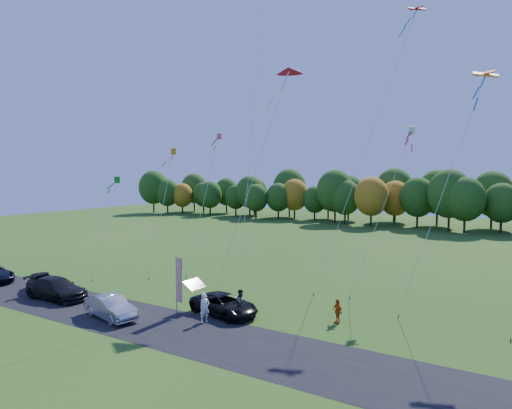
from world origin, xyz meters
The scene contains 19 objects.
ground centered at (0.00, 0.00, 0.00)m, with size 160.00×160.00×0.00m, color #245015.
asphalt_strip centered at (0.00, -4.00, 0.01)m, with size 90.00×6.00×0.01m, color black.
tree_line centered at (0.00, 55.00, 0.00)m, with size 116.00×12.00×10.00m, color #1E4711, non-canonical shape.
black_suv centered at (1.31, -0.16, 0.70)m, with size 2.33×5.05×1.40m, color black.
silver_sedan centered at (-4.57, -4.66, 0.74)m, with size 1.57×4.50×1.48m, color #ABAAAF.
dark_truck_a centered at (-11.70, -3.72, 0.80)m, with size 2.23×5.48×1.59m, color black.
dark_truck_b centered at (-14.45, -3.10, 0.76)m, with size 1.80×4.47×1.52m, color black.
person_tailgate_a centered at (1.15, -2.03, 0.94)m, with size 0.69×0.45×1.88m, color white.
person_tailgate_b centered at (2.31, 0.41, 0.87)m, with size 0.84×0.66×1.73m, color gray.
person_east centered at (8.40, 2.27, 0.77)m, with size 0.91×0.38×1.55m, color #BE4911.
feather_flag centered at (-1.17, -1.87, 2.46)m, with size 0.53×0.08×4.02m.
kite_delta_blue centered at (-2.15, 9.10, 14.92)m, with size 5.79×12.18×30.89m.
kite_parafoil_orange centered at (6.55, 13.85, 12.46)m, with size 5.95×13.39×25.25m.
kite_delta_red centered at (-0.73, 7.17, 9.80)m, with size 2.77×10.05×19.72m.
kite_parafoil_rainbow centered at (13.45, 8.70, 8.41)m, with size 5.79×7.12×17.09m.
kite_diamond_yellow centered at (-11.27, 7.24, 5.94)m, with size 2.55×6.22×12.22m.
kite_diamond_green centered at (-14.73, 3.46, 4.54)m, with size 2.30×5.13×9.45m.
kite_diamond_white centered at (8.68, 10.47, 6.55)m, with size 3.69×5.66×13.52m.
kite_diamond_pink centered at (-8.37, 9.96, 6.80)m, with size 1.37×6.79×13.74m.
Camera 1 is at (18.99, -24.45, 9.60)m, focal length 32.00 mm.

